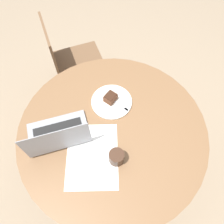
{
  "coord_description": "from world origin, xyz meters",
  "views": [
    {
      "loc": [
        -0.55,
        -0.01,
        1.92
      ],
      "look_at": [
        0.09,
        0.01,
        0.79
      ],
      "focal_mm": 35.0,
      "sensor_mm": 36.0,
      "label": 1
    }
  ],
  "objects_px": {
    "plate": "(112,102)",
    "coffee_glass": "(116,157)",
    "chair": "(72,63)",
    "laptop": "(58,135)"
  },
  "relations": [
    {
      "from": "chair",
      "to": "laptop",
      "type": "relative_size",
      "value": 2.22
    },
    {
      "from": "chair",
      "to": "plate",
      "type": "relative_size",
      "value": 3.4
    },
    {
      "from": "chair",
      "to": "plate",
      "type": "height_order",
      "value": "chair"
    },
    {
      "from": "coffee_glass",
      "to": "plate",
      "type": "bearing_deg",
      "value": 5.51
    },
    {
      "from": "coffee_glass",
      "to": "laptop",
      "type": "relative_size",
      "value": 0.22
    },
    {
      "from": "plate",
      "to": "coffee_glass",
      "type": "bearing_deg",
      "value": -174.49
    },
    {
      "from": "plate",
      "to": "coffee_glass",
      "type": "distance_m",
      "value": 0.38
    },
    {
      "from": "laptop",
      "to": "chair",
      "type": "bearing_deg",
      "value": 77.16
    },
    {
      "from": "laptop",
      "to": "coffee_glass",
      "type": "bearing_deg",
      "value": -38.54
    },
    {
      "from": "chair",
      "to": "plate",
      "type": "xyz_separation_m",
      "value": [
        -0.58,
        -0.37,
        0.3
      ]
    }
  ]
}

